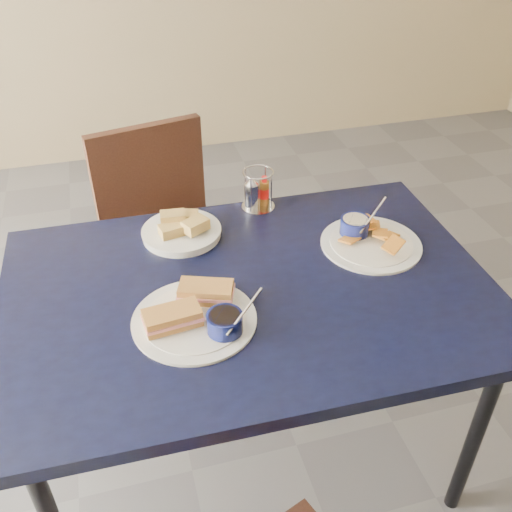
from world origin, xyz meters
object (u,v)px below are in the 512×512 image
object	(u,v)px
condiment_caddy	(257,193)
chair_far	(168,230)
dining_table	(250,303)
bread_basket	(182,230)
plantain_plate	(366,237)
sandwich_plate	(198,313)

from	to	relation	value
condiment_caddy	chair_far	bearing A→B (deg)	132.95
dining_table	bread_basket	distance (m)	0.33
plantain_plate	bread_basket	size ratio (longest dim) A/B	1.26
plantain_plate	dining_table	bearing A→B (deg)	-164.05
chair_far	dining_table	bearing A→B (deg)	-78.35
chair_far	sandwich_plate	bearing A→B (deg)	-91.34
chair_far	bread_basket	distance (m)	0.47
chair_far	sandwich_plate	distance (m)	0.82
sandwich_plate	condiment_caddy	distance (m)	0.57
chair_far	bread_basket	size ratio (longest dim) A/B	3.82
plantain_plate	condiment_caddy	world-z (taller)	condiment_caddy
sandwich_plate	condiment_caddy	size ratio (longest dim) A/B	2.38
bread_basket	condiment_caddy	distance (m)	0.29
dining_table	chair_far	xyz separation A→B (m)	(-0.14, 0.69, -0.17)
chair_far	sandwich_plate	world-z (taller)	chair_far
plantain_plate	bread_basket	bearing A→B (deg)	161.09
bread_basket	condiment_caddy	xyz separation A→B (m)	(0.27, 0.10, 0.03)
chair_far	plantain_plate	world-z (taller)	chair_far
sandwich_plate	plantain_plate	bearing A→B (deg)	20.44
plantain_plate	condiment_caddy	distance (m)	0.39
sandwich_plate	chair_far	bearing A→B (deg)	88.66
dining_table	sandwich_plate	world-z (taller)	sandwich_plate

